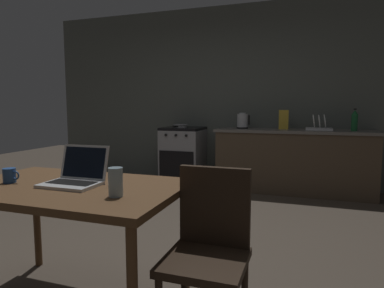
% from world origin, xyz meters
% --- Properties ---
extents(ground_plane, '(12.00, 12.00, 0.00)m').
position_xyz_m(ground_plane, '(0.00, 0.00, 0.00)').
color(ground_plane, '#473D33').
extents(back_wall, '(6.40, 0.10, 2.74)m').
position_xyz_m(back_wall, '(0.30, 2.64, 1.37)').
color(back_wall, '#545954').
rests_on(back_wall, ground_plane).
extents(kitchen_counter, '(2.16, 0.64, 0.88)m').
position_xyz_m(kitchen_counter, '(1.16, 2.29, 0.44)').
color(kitchen_counter, '#4C3D2D').
rests_on(kitchen_counter, ground_plane).
extents(stove_oven, '(0.60, 0.62, 0.88)m').
position_xyz_m(stove_oven, '(-0.48, 2.28, 0.44)').
color(stove_oven, gray).
rests_on(stove_oven, ground_plane).
extents(dining_table, '(1.31, 0.81, 0.74)m').
position_xyz_m(dining_table, '(0.01, -0.98, 0.67)').
color(dining_table, brown).
rests_on(dining_table, ground_plane).
extents(chair, '(0.40, 0.40, 0.88)m').
position_xyz_m(chair, '(0.86, -0.99, 0.51)').
color(chair, '#2D2116').
rests_on(chair, ground_plane).
extents(laptop, '(0.32, 0.28, 0.22)m').
position_xyz_m(laptop, '(0.04, -0.96, 0.79)').
color(laptop, silver).
rests_on(laptop, dining_table).
extents(electric_kettle, '(0.19, 0.17, 0.23)m').
position_xyz_m(electric_kettle, '(0.44, 2.29, 0.99)').
color(electric_kettle, black).
rests_on(electric_kettle, kitchen_counter).
extents(bottle, '(0.08, 0.08, 0.29)m').
position_xyz_m(bottle, '(1.92, 2.24, 1.02)').
color(bottle, '#19592D').
rests_on(bottle, kitchen_counter).
extents(frying_pan, '(0.24, 0.41, 0.05)m').
position_xyz_m(frying_pan, '(-0.53, 2.26, 0.91)').
color(frying_pan, gray).
rests_on(frying_pan, stove_oven).
extents(coffee_mug, '(0.11, 0.07, 0.09)m').
position_xyz_m(coffee_mug, '(-0.37, -1.05, 0.79)').
color(coffee_mug, '#264C8C').
rests_on(coffee_mug, dining_table).
extents(drinking_glass, '(0.07, 0.07, 0.15)m').
position_xyz_m(drinking_glass, '(0.40, -1.11, 0.82)').
color(drinking_glass, '#99B7C6').
rests_on(drinking_glass, dining_table).
extents(cereal_box, '(0.13, 0.05, 0.27)m').
position_xyz_m(cereal_box, '(1.02, 2.31, 1.02)').
color(cereal_box, gold).
rests_on(cereal_box, kitchen_counter).
extents(dish_rack, '(0.34, 0.26, 0.21)m').
position_xyz_m(dish_rack, '(1.49, 2.29, 0.93)').
color(dish_rack, silver).
rests_on(dish_rack, kitchen_counter).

